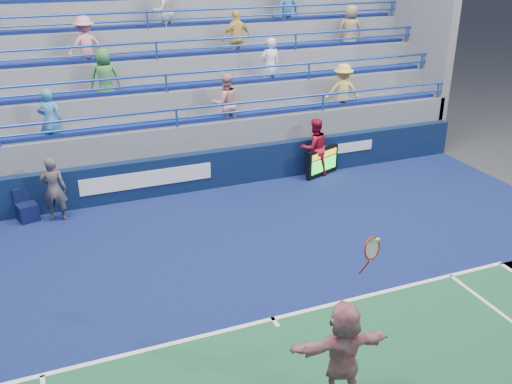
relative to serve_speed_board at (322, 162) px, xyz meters
name	(u,v)px	position (x,y,z in m)	size (l,w,h in m)	color
ground	(273,320)	(-4.25, -6.11, -0.44)	(120.00, 120.00, 0.00)	#333538
sponsor_wall	(182,174)	(-4.24, 0.39, 0.11)	(18.00, 0.32, 1.10)	#0A1A3A
bleacher_stand	(150,106)	(-4.25, 4.16, 1.11)	(18.00, 5.61, 6.13)	slate
serve_speed_board	(322,162)	(0.00, 0.00, 0.00)	(1.23, 0.59, 0.88)	black
judge_chair	(27,211)	(-8.37, 0.07, -0.18)	(0.57, 0.58, 0.82)	#0B1238
tennis_player	(343,351)	(-4.05, -8.28, 0.41)	(1.63, 0.71, 2.73)	silver
line_judge	(54,189)	(-7.67, -0.18, 0.41)	(0.62, 0.41, 1.70)	#141538
ball_girl	(314,148)	(-0.23, 0.11, 0.45)	(0.87, 0.68, 1.79)	#AF142A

